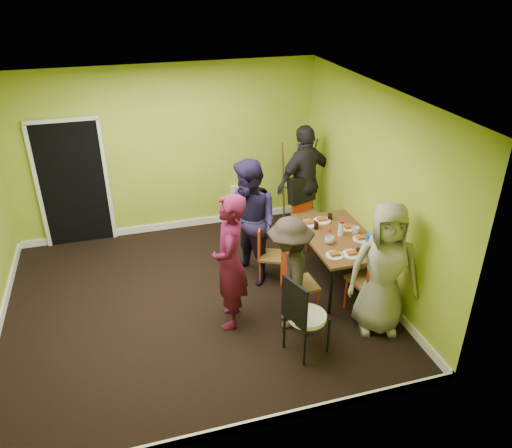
{
  "coord_description": "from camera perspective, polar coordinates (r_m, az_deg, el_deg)",
  "views": [
    {
      "loc": [
        -0.77,
        -5.56,
        4.15
      ],
      "look_at": [
        0.86,
        0.0,
        1.08
      ],
      "focal_mm": 35.0,
      "sensor_mm": 36.0,
      "label": 1
    }
  ],
  "objects": [
    {
      "name": "cup_a",
      "position": [
        6.83,
        8.42,
        -1.81
      ],
      "size": [
        0.13,
        0.13,
        0.11
      ],
      "primitive_type": "imported",
      "color": "white",
      "rests_on": "dining_table"
    },
    {
      "name": "chair_left_far",
      "position": [
        7.13,
        1.27,
        -3.03
      ],
      "size": [
        0.48,
        0.48,
        0.87
      ],
      "rotation": [
        0.0,
        0.0,
        -2.01
      ],
      "color": "#F04116",
      "rests_on": "ground"
    },
    {
      "name": "chair_left_near",
      "position": [
        6.43,
        4.49,
        -6.37
      ],
      "size": [
        0.43,
        0.42,
        0.97
      ],
      "rotation": [
        0.0,
        0.0,
        -1.51
      ],
      "color": "#F04116",
      "rests_on": "ground"
    },
    {
      "name": "blue_bottle",
      "position": [
        6.83,
        12.76,
        -1.82
      ],
      "size": [
        0.08,
        0.08,
        0.19
      ],
      "primitive_type": "cylinder",
      "color": "blue",
      "rests_on": "dining_table"
    },
    {
      "name": "person_front_end",
      "position": [
        6.21,
        14.42,
        -5.03
      ],
      "size": [
        0.98,
        0.79,
        1.73
      ],
      "primitive_type": "imported",
      "rotation": [
        0.0,
        0.0,
        -0.33
      ],
      "color": "gray",
      "rests_on": "ground"
    },
    {
      "name": "thermos",
      "position": [
        7.03,
        9.69,
        -0.56
      ],
      "size": [
        0.08,
        0.08,
        0.19
      ],
      "primitive_type": "cylinder",
      "color": "white",
      "rests_on": "dining_table"
    },
    {
      "name": "chair_back_end",
      "position": [
        8.1,
        5.41,
        3.16
      ],
      "size": [
        0.58,
        0.64,
        1.11
      ],
      "rotation": [
        0.0,
        0.0,
        3.45
      ],
      "color": "#F04116",
      "rests_on": "ground"
    },
    {
      "name": "orange_bottle",
      "position": [
        7.12,
        8.35,
        -0.63
      ],
      "size": [
        0.03,
        0.03,
        0.08
      ],
      "primitive_type": "cylinder",
      "color": "#F04116",
      "rests_on": "dining_table"
    },
    {
      "name": "plate_near_right",
      "position": [
        6.58,
        8.99,
        -3.57
      ],
      "size": [
        0.24,
        0.24,
        0.01
      ],
      "primitive_type": "cylinder",
      "color": "white",
      "rests_on": "dining_table"
    },
    {
      "name": "person_left_far",
      "position": [
        6.94,
        -0.72,
        0.07
      ],
      "size": [
        1.0,
        1.1,
        1.83
      ],
      "primitive_type": "imported",
      "rotation": [
        0.0,
        0.0,
        -1.14
      ],
      "color": "#1B1536",
      "rests_on": "ground"
    },
    {
      "name": "chair_bentwood",
      "position": [
        5.82,
        5.35,
        -10.12
      ],
      "size": [
        0.53,
        0.52,
        1.05
      ],
      "rotation": [
        0.0,
        0.0,
        -1.22
      ],
      "color": "black",
      "rests_on": "ground"
    },
    {
      "name": "ground",
      "position": [
        6.98,
        -6.91,
        -8.84
      ],
      "size": [
        5.0,
        5.0,
        0.0
      ],
      "primitive_type": "plane",
      "color": "black",
      "rests_on": "ground"
    },
    {
      "name": "person_left_near",
      "position": [
        6.16,
        3.83,
        -5.67
      ],
      "size": [
        0.84,
        1.1,
        1.5
      ],
      "primitive_type": "imported",
      "rotation": [
        0.0,
        0.0,
        -1.9
      ],
      "color": "#2B231C",
      "rests_on": "ground"
    },
    {
      "name": "cup_b",
      "position": [
        7.13,
        11.27,
        -0.73
      ],
      "size": [
        0.11,
        0.11,
        0.1
      ],
      "primitive_type": "imported",
      "color": "white",
      "rests_on": "dining_table"
    },
    {
      "name": "plate_far_front",
      "position": [
        6.64,
        10.93,
        -3.42
      ],
      "size": [
        0.26,
        0.26,
        0.01
      ],
      "primitive_type": "cylinder",
      "color": "white",
      "rests_on": "dining_table"
    },
    {
      "name": "chair_front_end",
      "position": [
        6.52,
        13.25,
        -5.96
      ],
      "size": [
        0.52,
        0.52,
        1.06
      ],
      "rotation": [
        0.0,
        0.0,
        0.2
      ],
      "color": "#F04116",
      "rests_on": "ground"
    },
    {
      "name": "dining_table",
      "position": [
        7.08,
        9.38,
        -1.73
      ],
      "size": [
        0.9,
        1.5,
        0.75
      ],
      "color": "black",
      "rests_on": "ground"
    },
    {
      "name": "easel",
      "position": [
        8.51,
        4.6,
        4.56
      ],
      "size": [
        0.64,
        0.6,
        1.61
      ],
      "color": "brown",
      "rests_on": "ground"
    },
    {
      "name": "plate_far_back",
      "position": [
        7.42,
        7.54,
        0.39
      ],
      "size": [
        0.26,
        0.26,
        0.01
      ],
      "primitive_type": "cylinder",
      "color": "white",
      "rests_on": "dining_table"
    },
    {
      "name": "person_standing",
      "position": [
        6.1,
        -3.0,
        -4.39
      ],
      "size": [
        0.6,
        0.75,
        1.79
      ],
      "primitive_type": "imported",
      "rotation": [
        0.0,
        0.0,
        -1.87
      ],
      "color": "#4E0D2A",
      "rests_on": "ground"
    },
    {
      "name": "glass_front",
      "position": [
        6.65,
        11.64,
        -3.07
      ],
      "size": [
        0.07,
        0.07,
        0.09
      ],
      "primitive_type": "cylinder",
      "color": "black",
      "rests_on": "dining_table"
    },
    {
      "name": "plate_wall_back",
      "position": [
        7.28,
        10.54,
        -0.44
      ],
      "size": [
        0.23,
        0.23,
        0.01
      ],
      "primitive_type": "cylinder",
      "color": "white",
      "rests_on": "dining_table"
    },
    {
      "name": "glass_back",
      "position": [
        7.46,
        8.45,
        0.84
      ],
      "size": [
        0.07,
        0.07,
        0.09
      ],
      "primitive_type": "cylinder",
      "color": "black",
      "rests_on": "dining_table"
    },
    {
      "name": "plate_near_left",
      "position": [
        7.31,
        6.13,
        0.06
      ],
      "size": [
        0.26,
        0.26,
        0.01
      ],
      "primitive_type": "cylinder",
      "color": "white",
      "rests_on": "dining_table"
    },
    {
      "name": "room_walls",
      "position": [
        6.48,
        -7.68,
        -1.62
      ],
      "size": [
        5.04,
        4.54,
        2.82
      ],
      "color": "#8BA62A",
      "rests_on": "ground"
    },
    {
      "name": "plate_wall_front",
      "position": [
        7.02,
        11.9,
        -1.69
      ],
      "size": [
        0.23,
        0.23,
        0.01
      ],
      "primitive_type": "cylinder",
      "color": "white",
      "rests_on": "dining_table"
    },
    {
      "name": "person_back_end",
      "position": [
        8.22,
        5.58,
        4.83
      ],
      "size": [
        1.21,
        0.83,
        1.9
      ],
      "primitive_type": "imported",
      "rotation": [
        0.0,
        0.0,
        3.51
      ],
      "color": "black",
      "rests_on": "ground"
    },
    {
      "name": "glass_mid",
      "position": [
        7.17,
        6.89,
        -0.2
      ],
      "size": [
        0.07,
        0.07,
        0.1
      ],
      "primitive_type": "cylinder",
      "color": "black",
      "rests_on": "dining_table"
    }
  ]
}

